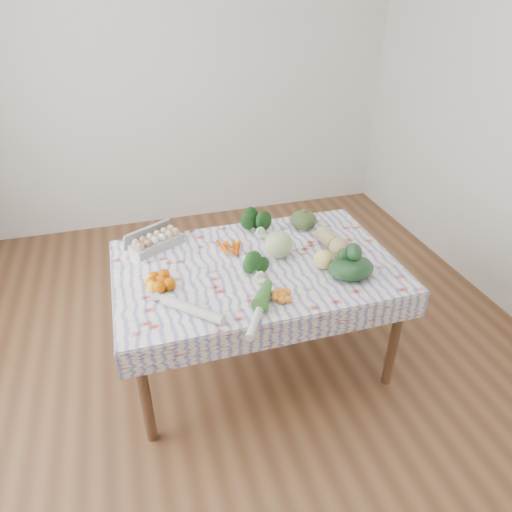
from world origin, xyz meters
TOP-DOWN VIEW (x-y plane):
  - ground at (0.00, 0.00)m, footprint 4.50×4.50m
  - wall_back at (0.00, 2.25)m, footprint 4.00×0.04m
  - dining_table at (0.00, 0.00)m, footprint 1.60×1.00m
  - tablecloth at (0.00, 0.00)m, footprint 1.66×1.06m
  - egg_carton at (-0.54, 0.35)m, footprint 0.36×0.28m
  - carrot_bunch at (-0.10, 0.15)m, footprint 0.24×0.24m
  - kale_bunch at (0.11, 0.36)m, footprint 0.18×0.16m
  - kabocha_squash at (0.44, 0.35)m, footprint 0.23×0.23m
  - cabbage at (0.16, 0.05)m, footprint 0.22×0.22m
  - butternut_squash at (0.51, 0.02)m, footprint 0.15×0.29m
  - orange_cluster at (-0.56, -0.06)m, footprint 0.26×0.26m
  - broccoli at (-0.03, -0.13)m, footprint 0.14×0.14m
  - mandarin_cluster at (0.04, -0.36)m, footprint 0.18×0.18m
  - grapefruit at (0.36, -0.15)m, footprint 0.14×0.14m
  - spinach_bag at (0.48, -0.28)m, footprint 0.33×0.30m
  - daikon at (-0.44, -0.35)m, footprint 0.31×0.31m
  - leek at (-0.12, -0.45)m, footprint 0.25×0.38m

SIDE VIEW (x-z plane):
  - ground at x=0.00m, z-range 0.00..0.00m
  - dining_table at x=0.00m, z-range 0.30..1.05m
  - tablecloth at x=0.00m, z-range 0.75..0.76m
  - carrot_bunch at x=-0.10m, z-range 0.76..0.80m
  - mandarin_cluster at x=0.04m, z-range 0.76..0.81m
  - leek at x=-0.12m, z-range 0.76..0.81m
  - daikon at x=-0.44m, z-range 0.76..0.82m
  - orange_cluster at x=-0.56m, z-range 0.76..0.84m
  - egg_carton at x=-0.54m, z-range 0.76..0.85m
  - broccoli at x=-0.03m, z-range 0.76..0.86m
  - grapefruit at x=0.36m, z-range 0.76..0.87m
  - spinach_bag at x=0.48m, z-range 0.76..0.88m
  - kabocha_squash at x=0.44m, z-range 0.76..0.88m
  - butternut_squash at x=0.51m, z-range 0.76..0.89m
  - kale_bunch at x=0.11m, z-range 0.76..0.90m
  - cabbage at x=0.16m, z-range 0.76..0.93m
  - wall_back at x=0.00m, z-range 0.00..2.80m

